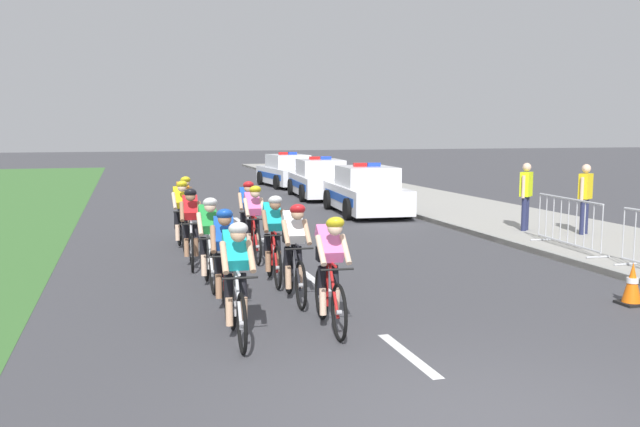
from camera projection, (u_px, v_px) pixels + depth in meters
name	position (u px, v px, depth m)	size (l,w,h in m)	color
sidewalk_slab	(468.00, 211.00, 21.22)	(4.32, 60.00, 0.12)	#A3A099
kerb_edge	(407.00, 213.00, 20.65)	(0.16, 60.00, 0.13)	#9E9E99
lane_markings_centre	(315.00, 281.00, 11.59)	(0.14, 17.60, 0.01)	white
cyclist_lead	(236.00, 279.00, 8.18)	(0.42, 1.72, 1.56)	black
cyclist_second	(330.00, 271.00, 8.66)	(0.44, 1.72, 1.56)	black
cyclist_third	(225.00, 258.00, 9.52)	(0.45, 1.72, 1.56)	black
cyclist_fourth	(294.00, 251.00, 10.11)	(0.43, 1.72, 1.56)	black
cyclist_fifth	(209.00, 241.00, 11.02)	(0.42, 1.72, 1.56)	black
cyclist_sixth	(273.00, 237.00, 11.35)	(0.44, 1.72, 1.56)	black
cyclist_seventh	(191.00, 226.00, 12.69)	(0.43, 1.72, 1.56)	black
cyclist_eighth	(253.00, 222.00, 13.31)	(0.42, 1.72, 1.56)	black
cyclist_ninth	(181.00, 214.00, 14.56)	(0.42, 1.72, 1.56)	black
cyclist_tenth	(247.00, 214.00, 14.45)	(0.43, 1.72, 1.56)	black
cyclist_eleventh	(184.00, 207.00, 15.88)	(0.44, 1.72, 1.56)	black
police_car_nearest	(366.00, 192.00, 20.84)	(2.26, 4.53, 1.59)	white
police_car_second	(320.00, 180.00, 25.76)	(2.27, 4.53, 1.59)	white
police_car_third	(287.00, 172.00, 30.90)	(2.25, 4.52, 1.59)	silver
crowd_barrier_rear	(568.00, 224.00, 14.01)	(0.66, 2.32, 1.07)	#B7BABF
traffic_cone_mid	(632.00, 284.00, 9.99)	(0.36, 0.36, 0.64)	black
spectator_closest	(526.00, 192.00, 16.52)	(0.45, 0.40, 1.68)	#23284C
spectator_middle	(585.00, 194.00, 15.92)	(0.48, 0.38, 1.68)	#23284C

